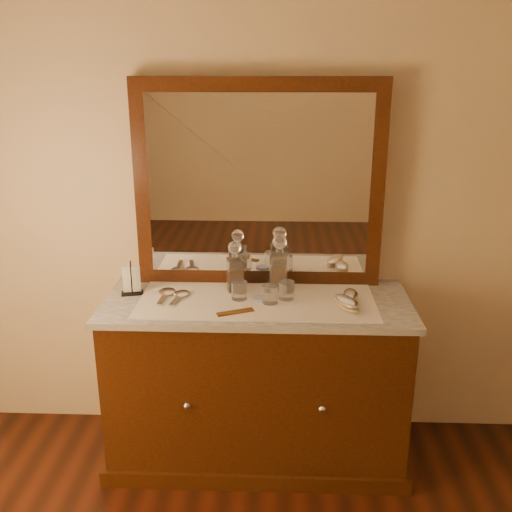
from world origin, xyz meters
The scene contains 18 objects.
dresser_cabinet centered at (0.00, 1.96, 0.41)m, with size 1.40×0.55×0.82m, color black.
dresser_plinth centered at (0.00, 1.96, 0.04)m, with size 1.46×0.59×0.08m, color black.
knob_left centered at (-0.30, 1.67, 0.45)m, with size 0.04×0.04×0.04m, color silver.
knob_right centered at (0.30, 1.67, 0.45)m, with size 0.04×0.04×0.04m, color silver.
marble_top centered at (0.00, 1.96, 0.83)m, with size 1.44×0.59×0.03m, color silver.
mirror_frame centered at (0.00, 2.20, 1.35)m, with size 1.20×0.08×1.00m, color black.
mirror_glass centered at (0.00, 2.17, 1.35)m, with size 1.06×0.01×0.86m, color white.
lace_runner centered at (0.00, 1.94, 0.85)m, with size 1.10×0.45×0.00m, color silver.
pin_dish centered at (0.01, 1.94, 0.86)m, with size 0.07×0.07×0.01m, color white.
comb centered at (-0.09, 1.79, 0.86)m, with size 0.17×0.03×0.01m, color brown.
napkin_rack centered at (-0.60, 2.01, 0.91)m, with size 0.12×0.09×0.16m.
decanter_left centered at (-0.11, 2.06, 0.95)m, with size 0.09×0.09×0.25m.
decanter_right centered at (0.10, 2.09, 0.96)m, with size 0.09×0.09×0.28m.
brush_near centered at (0.41, 1.87, 0.88)m, with size 0.14×0.19×0.05m.
brush_far centered at (0.44, 1.95, 0.88)m, with size 0.08×0.16×0.04m.
hand_mirror_outer centered at (-0.44, 1.99, 0.86)m, with size 0.09×0.21×0.02m.
hand_mirror_inner centered at (-0.36, 1.97, 0.86)m, with size 0.09×0.20×0.02m.
tumblers centered at (0.04, 1.94, 0.90)m, with size 0.30×0.13×0.08m.
Camera 1 is at (0.09, -0.54, 1.90)m, focal length 40.35 mm.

